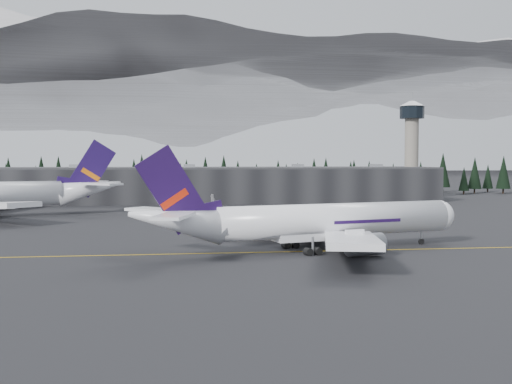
{
  "coord_description": "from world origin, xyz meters",
  "views": [
    {
      "loc": [
        -17.45,
        -107.8,
        15.76
      ],
      "look_at": [
        0.0,
        20.0,
        9.0
      ],
      "focal_mm": 45.0,
      "sensor_mm": 36.0,
      "label": 1
    }
  ],
  "objects": [
    {
      "name": "taxiline",
      "position": [
        0.0,
        -2.0,
        0.01
      ],
      "size": [
        400.0,
        0.4,
        0.02
      ],
      "primitive_type": "cube",
      "color": "gold",
      "rests_on": "ground"
    },
    {
      "name": "terminal",
      "position": [
        0.0,
        125.0,
        6.3
      ],
      "size": [
        160.0,
        30.0,
        12.6
      ],
      "color": "black",
      "rests_on": "ground"
    },
    {
      "name": "gse_vehicle_a",
      "position": [
        -10.64,
        98.98,
        0.66
      ],
      "size": [
        2.52,
        4.9,
        1.32
      ],
      "primitive_type": "imported",
      "rotation": [
        0.0,
        0.0,
        0.07
      ],
      "color": "silver",
      "rests_on": "ground"
    },
    {
      "name": "jet_main",
      "position": [
        5.91,
        -1.85,
        5.05
      ],
      "size": [
        59.69,
        54.4,
        17.89
      ],
      "rotation": [
        0.0,
        0.0,
        0.25
      ],
      "color": "white",
      "rests_on": "ground"
    },
    {
      "name": "ground",
      "position": [
        0.0,
        0.0,
        0.0
      ],
      "size": [
        1400.0,
        1400.0,
        0.0
      ],
      "primitive_type": "plane",
      "color": "black",
      "rests_on": "ground"
    },
    {
      "name": "gse_vehicle_b",
      "position": [
        -3.35,
        97.05,
        0.76
      ],
      "size": [
        4.51,
        1.98,
        1.51
      ],
      "primitive_type": "imported",
      "rotation": [
        0.0,
        0.0,
        -1.53
      ],
      "color": "silver",
      "rests_on": "ground"
    },
    {
      "name": "mountain_ridge",
      "position": [
        0.0,
        1000.0,
        0.0
      ],
      "size": [
        4400.0,
        900.0,
        420.0
      ],
      "primitive_type": null,
      "color": "white",
      "rests_on": "ground"
    },
    {
      "name": "control_tower",
      "position": [
        75.0,
        128.0,
        23.41
      ],
      "size": [
        10.0,
        10.0,
        37.7
      ],
      "color": "gray",
      "rests_on": "ground"
    },
    {
      "name": "treeline",
      "position": [
        0.0,
        162.0,
        7.5
      ],
      "size": [
        360.0,
        20.0,
        15.0
      ],
      "primitive_type": "cube",
      "color": "black",
      "rests_on": "ground"
    }
  ]
}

